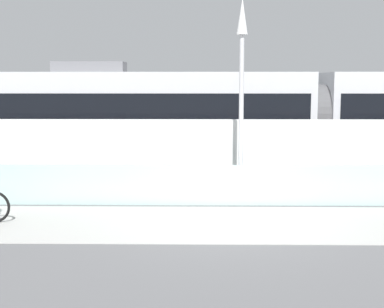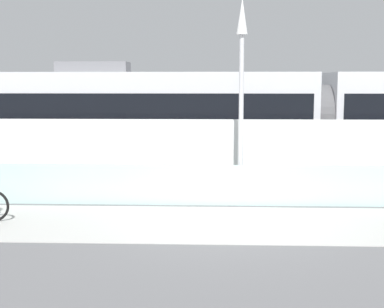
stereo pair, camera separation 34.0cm
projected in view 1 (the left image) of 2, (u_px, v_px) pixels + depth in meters
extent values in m
plane|color=slate|center=(227.00, 224.00, 12.04)|extent=(200.00, 200.00, 0.00)
cube|color=beige|center=(227.00, 223.00, 12.04)|extent=(32.00, 3.20, 0.01)
cube|color=silver|center=(224.00, 185.00, 13.81)|extent=(32.00, 0.05, 1.03)
cube|color=white|center=(221.00, 156.00, 15.53)|extent=(32.00, 0.36, 2.07)
cube|color=#595654|center=(218.00, 177.00, 18.12)|extent=(32.00, 0.08, 0.01)
cube|color=#595654|center=(217.00, 170.00, 19.54)|extent=(32.00, 0.08, 0.01)
cube|color=silver|center=(148.00, 118.00, 18.62)|extent=(11.00, 2.50, 3.10)
cube|color=black|center=(148.00, 108.00, 18.58)|extent=(10.56, 2.54, 1.04)
cube|color=red|center=(149.00, 158.00, 18.80)|extent=(10.78, 2.53, 0.28)
cube|color=slate|center=(90.00, 67.00, 18.43)|extent=(2.40, 1.10, 0.36)
cube|color=#232326|center=(48.00, 163.00, 18.87)|extent=(1.40, 1.88, 0.20)
cylinder|color=black|center=(42.00, 167.00, 18.17)|extent=(0.60, 0.10, 0.60)
cylinder|color=black|center=(53.00, 161.00, 19.59)|extent=(0.60, 0.10, 0.60)
cube|color=#232326|center=(251.00, 163.00, 18.77)|extent=(1.40, 1.88, 0.20)
cylinder|color=black|center=(253.00, 168.00, 18.06)|extent=(0.60, 0.10, 0.60)
cylinder|color=black|center=(249.00, 162.00, 19.49)|extent=(0.60, 0.10, 0.60)
cube|color=#232326|center=(381.00, 163.00, 18.70)|extent=(1.40, 1.88, 0.20)
cylinder|color=black|center=(374.00, 162.00, 19.42)|extent=(0.60, 0.10, 0.60)
cylinder|color=#59595B|center=(317.00, 119.00, 18.54)|extent=(0.60, 2.30, 2.30)
cylinder|color=gray|center=(240.00, 199.00, 14.15)|extent=(0.24, 0.24, 0.20)
cylinder|color=silver|center=(241.00, 118.00, 13.88)|extent=(0.12, 0.12, 4.20)
cone|color=white|center=(242.00, 16.00, 13.56)|extent=(0.28, 0.28, 0.90)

